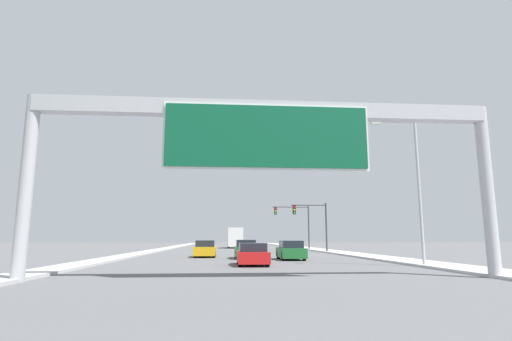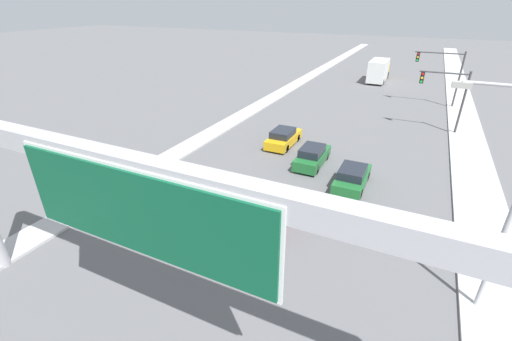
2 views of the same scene
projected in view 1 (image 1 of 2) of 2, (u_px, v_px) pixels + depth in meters
The scene contains 11 objects.
sidewalk_right at pixel (313, 249), 58.66m from camera, with size 3.00×120.00×0.15m.
median_strip_left at pixel (161, 249), 56.97m from camera, with size 2.00×120.00×0.15m.
sign_gantry at pixel (267, 137), 17.40m from camera, with size 20.45×0.73×7.69m.
car_far_left at pixel (205, 249), 36.13m from camera, with size 1.87×4.48×1.49m.
car_far_center at pixel (246, 250), 33.67m from camera, with size 1.77×4.36×1.55m.
car_near_left at pixel (291, 251), 31.79m from camera, with size 1.86×4.36×1.50m.
car_mid_right at pixel (252, 255), 25.48m from camera, with size 1.90×4.38×1.39m.
truck_box_primary at pixel (235, 238), 67.39m from camera, with size 2.43×8.21×3.34m.
traffic_light_near_intersection at pixel (315, 219), 47.33m from camera, with size 4.26×0.32×5.86m.
traffic_light_mid_block at pixel (297, 219), 57.20m from camera, with size 5.31×0.32×6.38m.
street_lamp_right at pixel (413, 178), 25.09m from camera, with size 2.98×0.28×9.22m.
Camera 1 is at (-1.80, 1.07, 1.73)m, focal length 28.00 mm.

